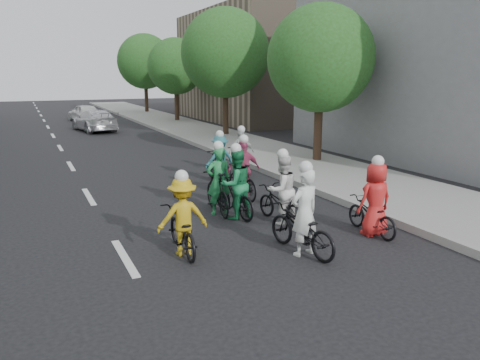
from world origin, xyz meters
TOP-DOWN VIEW (x-y plane):
  - ground at (0.00, 0.00)m, footprint 120.00×120.00m
  - sidewalk_right at (8.00, 10.00)m, footprint 4.00×80.00m
  - curb_right at (6.05, 10.00)m, footprint 0.18×80.00m
  - bldg_se at (16.00, 24.00)m, footprint 10.00×14.00m
  - tree_r_0 at (8.80, 6.60)m, footprint 4.00×4.00m
  - tree_r_1 at (8.80, 15.60)m, footprint 4.80×4.80m
  - tree_r_2 at (8.80, 24.60)m, footprint 4.00×4.00m
  - tree_r_3 at (8.80, 33.60)m, footprint 4.80×4.80m
  - cyclist_0 at (3.15, -1.21)m, footprint 0.91×1.89m
  - cyclist_1 at (2.96, 1.45)m, footprint 0.90×1.68m
  - cyclist_2 at (1.07, -0.23)m, footprint 1.00×1.71m
  - cyclist_3 at (3.89, 3.00)m, footprint 0.98×1.68m
  - cyclist_4 at (5.14, -0.91)m, footprint 0.79×1.55m
  - cyclist_5 at (2.71, 1.96)m, footprint 0.67×1.82m
  - cyclist_6 at (3.75, 0.64)m, footprint 0.85×1.68m
  - cyclist_7 at (4.09, 5.17)m, footprint 1.03×1.74m
  - cyclist_8 at (5.20, 5.95)m, footprint 0.94×1.76m
  - follow_car_lead at (2.51, 21.32)m, footprint 2.53×4.73m
  - follow_car_trail at (2.71, 27.89)m, footprint 2.26×4.02m

SIDE VIEW (x-z plane):
  - ground at x=0.00m, z-range 0.00..0.00m
  - sidewalk_right at x=8.00m, z-range 0.00..0.15m
  - curb_right at x=6.05m, z-range 0.00..0.18m
  - cyclist_8 at x=5.20m, z-range -0.27..1.43m
  - cyclist_0 at x=3.15m, z-range -0.33..1.51m
  - cyclist_2 at x=1.07m, z-range -0.23..1.43m
  - cyclist_4 at x=5.14m, z-range -0.26..1.48m
  - cyclist_6 at x=3.75m, z-range -0.25..1.50m
  - cyclist_5 at x=2.71m, z-range -0.27..1.56m
  - follow_car_trail at x=2.71m, z-range 0.00..1.29m
  - cyclist_7 at x=4.09m, z-range -0.19..1.49m
  - follow_car_lead at x=2.51m, z-range 0.00..1.30m
  - cyclist_3 at x=3.89m, z-range -0.24..1.56m
  - cyclist_1 at x=2.96m, z-range -0.22..1.60m
  - tree_r_0 at x=8.80m, z-range 0.98..6.95m
  - tree_r_2 at x=8.80m, z-range 0.98..6.95m
  - bldg_se at x=16.00m, z-range 0.00..8.00m
  - tree_r_1 at x=8.80m, z-range 1.05..7.98m
  - tree_r_3 at x=8.80m, z-range 1.05..7.98m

